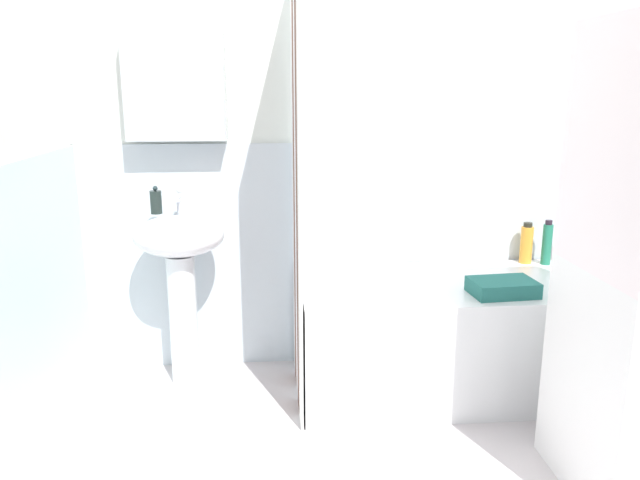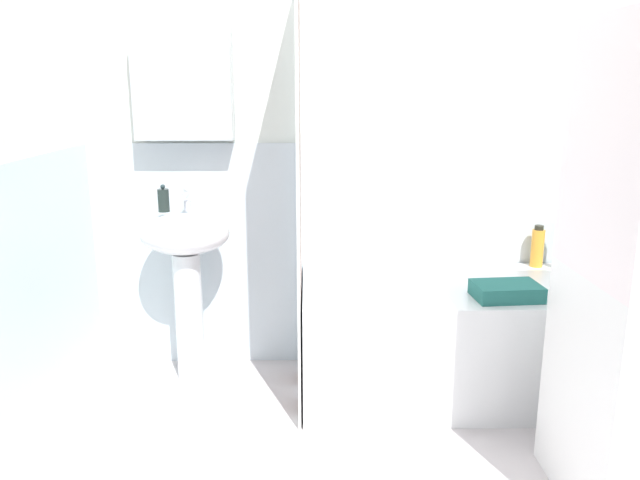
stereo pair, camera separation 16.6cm
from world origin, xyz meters
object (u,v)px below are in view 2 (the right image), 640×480
at_px(bathtub, 461,338).
at_px(shampoo_bottle, 559,247).
at_px(sink, 186,260).
at_px(towel_folded, 506,291).
at_px(lotion_bottle, 537,247).
at_px(body_wash_bottle, 579,252).
at_px(soap_dispenser, 164,200).

relative_size(bathtub, shampoo_bottle, 6.42).
relative_size(sink, towel_folded, 3.01).
bearing_deg(bathtub, towel_folded, -55.94).
height_order(bathtub, lotion_bottle, lotion_bottle).
height_order(sink, bathtub, sink).
xyz_separation_m(sink, lotion_bottle, (1.81, 0.13, 0.02)).
bearing_deg(towel_folded, bathtub, 124.06).
xyz_separation_m(body_wash_bottle, lotion_bottle, (-0.22, 0.01, 0.03)).
xyz_separation_m(body_wash_bottle, shampoo_bottle, (-0.12, -0.02, 0.04)).
distance_m(sink, soap_dispenser, 0.32).
bearing_deg(soap_dispenser, sink, -32.04).
height_order(sink, towel_folded, sink).
distance_m(bathtub, towel_folded, 0.40).
xyz_separation_m(soap_dispenser, body_wash_bottle, (2.14, 0.05, -0.29)).
height_order(body_wash_bottle, towel_folded, body_wash_bottle).
bearing_deg(lotion_bottle, shampoo_bottle, -20.15).
height_order(bathtub, body_wash_bottle, body_wash_bottle).
xyz_separation_m(bathtub, shampoo_bottle, (0.55, 0.26, 0.39)).
xyz_separation_m(shampoo_bottle, towel_folded, (-0.41, -0.47, -0.08)).
xyz_separation_m(soap_dispenser, shampoo_bottle, (2.02, 0.03, -0.26)).
relative_size(soap_dispenser, lotion_bottle, 0.62).
distance_m(soap_dispenser, towel_folded, 1.70).
bearing_deg(shampoo_bottle, soap_dispenser, -179.27).
relative_size(soap_dispenser, body_wash_bottle, 0.81).
distance_m(sink, shampoo_bottle, 1.91).
bearing_deg(soap_dispenser, lotion_bottle, 1.82).
bearing_deg(lotion_bottle, bathtub, -146.78).
xyz_separation_m(bathtub, lotion_bottle, (0.46, 0.30, 0.38)).
bearing_deg(sink, soap_dispenser, 147.96).
distance_m(soap_dispenser, shampoo_bottle, 2.04).
xyz_separation_m(lotion_bottle, towel_folded, (-0.32, -0.50, -0.07)).
bearing_deg(shampoo_bottle, lotion_bottle, 159.85).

